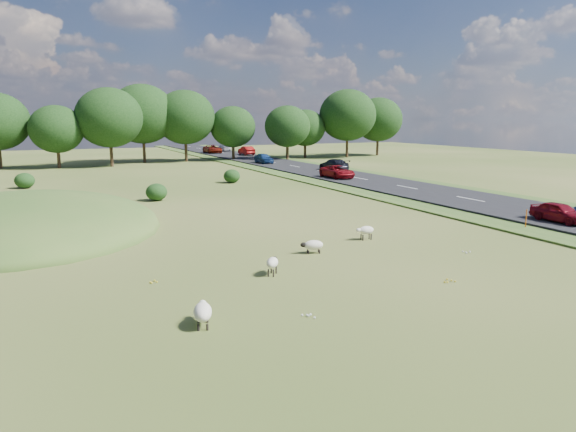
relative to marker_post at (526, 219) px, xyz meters
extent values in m
plane|color=#365219|center=(-15.40, 21.15, -0.60)|extent=(160.00, 160.00, 0.00)
ellipsoid|color=#33561E|center=(-27.40, 13.15, -0.60)|extent=(16.00, 20.00, 4.00)
cube|color=black|center=(4.60, 31.15, -0.47)|extent=(8.00, 150.00, 0.25)
cylinder|color=black|center=(-31.33, 57.39, 1.20)|extent=(0.44, 0.44, 3.61)
cylinder|color=black|center=(-24.21, 54.58, 0.91)|extent=(0.44, 0.44, 3.02)
ellipsoid|color=black|center=(-24.21, 54.58, 4.60)|extent=(7.04, 7.04, 6.34)
cylinder|color=black|center=(-17.48, 54.13, 1.35)|extent=(0.44, 0.44, 3.90)
ellipsoid|color=black|center=(-17.48, 54.13, 6.11)|extent=(9.09, 9.09, 8.18)
cylinder|color=black|center=(-12.15, 59.05, 1.51)|extent=(0.44, 0.44, 4.22)
ellipsoid|color=black|center=(-12.15, 59.05, 6.67)|extent=(9.85, 9.85, 8.86)
cylinder|color=black|center=(-5.95, 58.09, 1.37)|extent=(0.44, 0.44, 3.94)
ellipsoid|color=black|center=(-5.95, 58.09, 6.19)|extent=(9.20, 9.20, 8.28)
cylinder|color=black|center=(1.47, 57.16, 0.94)|extent=(0.44, 0.44, 3.09)
ellipsoid|color=black|center=(1.47, 57.16, 4.72)|extent=(7.20, 7.20, 6.48)
cylinder|color=black|center=(9.37, 53.61, 0.96)|extent=(0.44, 0.44, 3.12)
ellipsoid|color=black|center=(9.37, 53.61, 4.78)|extent=(7.29, 7.29, 6.56)
cylinder|color=black|center=(14.50, 57.41, 0.87)|extent=(0.44, 0.44, 2.93)
ellipsoid|color=black|center=(14.50, 57.41, 4.45)|extent=(6.84, 6.84, 6.16)
cylinder|color=black|center=(21.46, 55.10, 1.48)|extent=(0.44, 0.44, 4.16)
ellipsoid|color=black|center=(21.46, 55.10, 6.57)|extent=(9.71, 9.71, 8.74)
cylinder|color=black|center=(29.15, 57.04, 1.27)|extent=(0.44, 0.44, 3.74)
ellipsoid|color=black|center=(29.15, 57.04, 5.83)|extent=(8.72, 8.72, 7.84)
ellipsoid|color=black|center=(-17.91, 20.56, 0.10)|extent=(1.71, 1.71, 1.40)
ellipsoid|color=black|center=(-8.49, 29.21, 0.10)|extent=(1.71, 1.71, 1.40)
ellipsoid|color=black|center=(-27.82, 33.59, 0.14)|extent=(1.80, 1.80, 1.48)
cylinder|color=#D8590C|center=(0.00, 0.00, 0.00)|extent=(0.06, 0.06, 1.20)
ellipsoid|color=beige|center=(-10.26, 1.75, -0.06)|extent=(0.91, 0.53, 0.45)
ellipsoid|color=silver|center=(-10.74, 1.78, -0.02)|extent=(0.30, 0.23, 0.23)
cylinder|color=black|center=(-10.53, 1.66, -0.44)|extent=(0.06, 0.06, 0.32)
cylinder|color=black|center=(-10.51, 1.88, -0.44)|extent=(0.06, 0.06, 0.32)
cylinder|color=black|center=(-10.02, 1.62, -0.44)|extent=(0.06, 0.06, 0.32)
cylinder|color=black|center=(-10.00, 1.84, -0.44)|extent=(0.06, 0.06, 0.32)
ellipsoid|color=beige|center=(-21.71, -6.09, -0.11)|extent=(0.87, 1.22, 0.56)
ellipsoid|color=silver|center=(-21.54, -5.52, -0.07)|extent=(0.36, 0.42, 0.28)
cylinder|color=black|center=(-21.75, -5.75, -0.50)|extent=(0.08, 0.08, 0.21)
cylinder|color=black|center=(-21.49, -5.82, -0.50)|extent=(0.08, 0.08, 0.21)
cylinder|color=black|center=(-21.93, -6.36, -0.50)|extent=(0.08, 0.08, 0.21)
cylinder|color=black|center=(-21.67, -6.44, -0.50)|extent=(0.08, 0.08, 0.21)
ellipsoid|color=beige|center=(-14.23, 0.43, -0.18)|extent=(1.05, 0.73, 0.49)
ellipsoid|color=black|center=(-14.73, 0.56, -0.14)|extent=(0.36, 0.30, 0.24)
cylinder|color=black|center=(-14.53, 0.39, -0.51)|extent=(0.07, 0.07, 0.18)
cylinder|color=black|center=(-14.47, 0.62, -0.51)|extent=(0.07, 0.07, 0.18)
cylinder|color=black|center=(-13.99, 0.24, -0.51)|extent=(0.07, 0.07, 0.18)
cylinder|color=black|center=(-13.93, 0.47, -0.51)|extent=(0.07, 0.07, 0.18)
ellipsoid|color=beige|center=(-17.51, -1.99, -0.06)|extent=(0.90, 0.98, 0.45)
ellipsoid|color=black|center=(-17.22, -1.61, -0.03)|extent=(0.34, 0.36, 0.23)
cylinder|color=black|center=(-17.44, -1.72, -0.44)|extent=(0.06, 0.06, 0.32)
cylinder|color=black|center=(-17.27, -1.86, -0.44)|extent=(0.06, 0.06, 0.32)
cylinder|color=black|center=(-17.75, -2.13, -0.44)|extent=(0.06, 0.06, 0.32)
cylinder|color=black|center=(-17.57, -2.26, -0.44)|extent=(0.06, 0.06, 0.32)
imported|color=navy|center=(2.70, 47.46, 0.37)|extent=(1.69, 4.20, 1.43)
imported|color=maroon|center=(2.70, -0.15, 0.26)|extent=(1.44, 3.57, 1.22)
imported|color=maroon|center=(2.70, 26.72, 0.31)|extent=(2.20, 4.77, 1.33)
imported|color=maroon|center=(6.50, 64.57, 0.42)|extent=(1.63, 4.68, 1.54)
imported|color=#B4B5BC|center=(6.50, 77.34, 0.33)|extent=(1.89, 4.66, 1.35)
imported|color=maroon|center=(2.70, 72.47, 0.40)|extent=(2.50, 5.42, 1.51)
imported|color=black|center=(6.50, 33.93, 0.36)|extent=(1.99, 4.90, 1.42)
camera|label=1|loc=(-25.84, -21.21, 5.92)|focal=32.00mm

